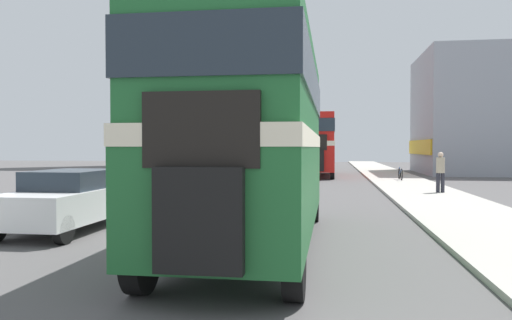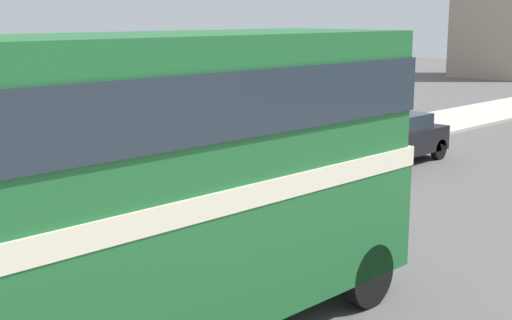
{
  "view_description": "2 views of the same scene",
  "coord_description": "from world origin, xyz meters",
  "px_view_note": "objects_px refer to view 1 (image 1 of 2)",
  "views": [
    {
      "loc": [
        2.66,
        -11.74,
        2.1
      ],
      "look_at": [
        1.06,
        -1.22,
        1.83
      ],
      "focal_mm": 35.0,
      "sensor_mm": 36.0,
      "label": 1
    },
    {
      "loc": [
        8.2,
        -6.17,
        4.43
      ],
      "look_at": [
        0.0,
        2.2,
        2.03
      ],
      "focal_mm": 50.0,
      "sensor_mm": 36.0,
      "label": 2
    }
  ],
  "objects_px": {
    "car_parked_near": "(69,199)",
    "car_parked_mid": "(154,184)",
    "double_decker_bus": "(256,129)",
    "bicycle_on_pavement": "(400,174)",
    "car_parked_far": "(198,175)",
    "bus_distant": "(317,140)",
    "pedestrian_walking": "(440,170)"
  },
  "relations": [
    {
      "from": "car_parked_mid",
      "to": "bicycle_on_pavement",
      "type": "relative_size",
      "value": 2.62
    },
    {
      "from": "car_parked_mid",
      "to": "car_parked_far",
      "type": "bearing_deg",
      "value": 88.88
    },
    {
      "from": "car_parked_mid",
      "to": "bus_distant",
      "type": "bearing_deg",
      "value": 73.77
    },
    {
      "from": "car_parked_near",
      "to": "car_parked_far",
      "type": "height_order",
      "value": "car_parked_near"
    },
    {
      "from": "car_parked_mid",
      "to": "pedestrian_walking",
      "type": "height_order",
      "value": "pedestrian_walking"
    },
    {
      "from": "car_parked_near",
      "to": "car_parked_mid",
      "type": "bearing_deg",
      "value": 89.9
    },
    {
      "from": "double_decker_bus",
      "to": "bicycle_on_pavement",
      "type": "xyz_separation_m",
      "value": [
        5.74,
        20.67,
        -2.0
      ]
    },
    {
      "from": "double_decker_bus",
      "to": "bus_distant",
      "type": "xyz_separation_m",
      "value": [
        0.58,
        26.17,
        0.11
      ]
    },
    {
      "from": "car_parked_mid",
      "to": "car_parked_far",
      "type": "distance_m",
      "value": 5.88
    },
    {
      "from": "double_decker_bus",
      "to": "car_parked_near",
      "type": "distance_m",
      "value": 5.37
    },
    {
      "from": "bus_distant",
      "to": "car_parked_near",
      "type": "distance_m",
      "value": 25.63
    },
    {
      "from": "car_parked_near",
      "to": "car_parked_mid",
      "type": "relative_size",
      "value": 0.92
    },
    {
      "from": "double_decker_bus",
      "to": "car_parked_far",
      "type": "bearing_deg",
      "value": 110.25
    },
    {
      "from": "double_decker_bus",
      "to": "car_parked_mid",
      "type": "xyz_separation_m",
      "value": [
        -4.94,
        7.2,
        -1.76
      ]
    },
    {
      "from": "double_decker_bus",
      "to": "bicycle_on_pavement",
      "type": "height_order",
      "value": "double_decker_bus"
    },
    {
      "from": "double_decker_bus",
      "to": "car_parked_near",
      "type": "relative_size",
      "value": 2.19
    },
    {
      "from": "car_parked_far",
      "to": "bicycle_on_pavement",
      "type": "height_order",
      "value": "car_parked_far"
    },
    {
      "from": "car_parked_near",
      "to": "pedestrian_walking",
      "type": "distance_m",
      "value": 15.75
    },
    {
      "from": "pedestrian_walking",
      "to": "double_decker_bus",
      "type": "bearing_deg",
      "value": -117.33
    },
    {
      "from": "bus_distant",
      "to": "bicycle_on_pavement",
      "type": "distance_m",
      "value": 7.82
    },
    {
      "from": "double_decker_bus",
      "to": "pedestrian_walking",
      "type": "relative_size",
      "value": 5.27
    },
    {
      "from": "bus_distant",
      "to": "car_parked_near",
      "type": "xyz_separation_m",
      "value": [
        -5.53,
        -24.96,
        -1.81
      ]
    },
    {
      "from": "car_parked_mid",
      "to": "car_parked_far",
      "type": "xyz_separation_m",
      "value": [
        0.11,
        5.88,
        0.05
      ]
    },
    {
      "from": "car_parked_near",
      "to": "car_parked_far",
      "type": "bearing_deg",
      "value": 89.4
    },
    {
      "from": "double_decker_bus",
      "to": "car_parked_far",
      "type": "height_order",
      "value": "double_decker_bus"
    },
    {
      "from": "car_parked_near",
      "to": "car_parked_mid",
      "type": "xyz_separation_m",
      "value": [
        0.01,
        6.0,
        -0.06
      ]
    },
    {
      "from": "double_decker_bus",
      "to": "car_parked_mid",
      "type": "bearing_deg",
      "value": 124.45
    },
    {
      "from": "bus_distant",
      "to": "car_parked_far",
      "type": "relative_size",
      "value": 2.4
    },
    {
      "from": "bicycle_on_pavement",
      "to": "car_parked_near",
      "type": "bearing_deg",
      "value": -118.76
    },
    {
      "from": "car_parked_near",
      "to": "bus_distant",
      "type": "bearing_deg",
      "value": 77.51
    },
    {
      "from": "car_parked_mid",
      "to": "double_decker_bus",
      "type": "bearing_deg",
      "value": -55.55
    },
    {
      "from": "pedestrian_walking",
      "to": "bicycle_on_pavement",
      "type": "height_order",
      "value": "pedestrian_walking"
    }
  ]
}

